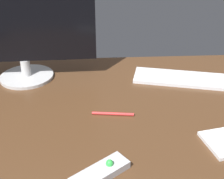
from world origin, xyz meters
TOP-DOWN VIEW (x-y plane):
  - desk at (0.00, 0.00)cm, footprint 140.00×84.00cm
  - monitor at (-28.82, 23.28)cm, footprint 55.96×20.92cm
  - keyboard at (31.59, 17.94)cm, footprint 37.32×21.03cm
  - media_remote at (-0.71, -31.88)cm, footprint 15.36×13.17cm
  - pen at (3.92, -5.46)cm, footprint 13.53×2.67cm

SIDE VIEW (x-z plane):
  - desk at x=0.00cm, z-range 0.00..2.00cm
  - pen at x=3.92cm, z-range 2.00..2.94cm
  - keyboard at x=31.59cm, z-range 2.00..3.26cm
  - media_remote at x=-0.71cm, z-range 1.42..4.72cm
  - monitor at x=-28.82cm, z-range 2.68..49.26cm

